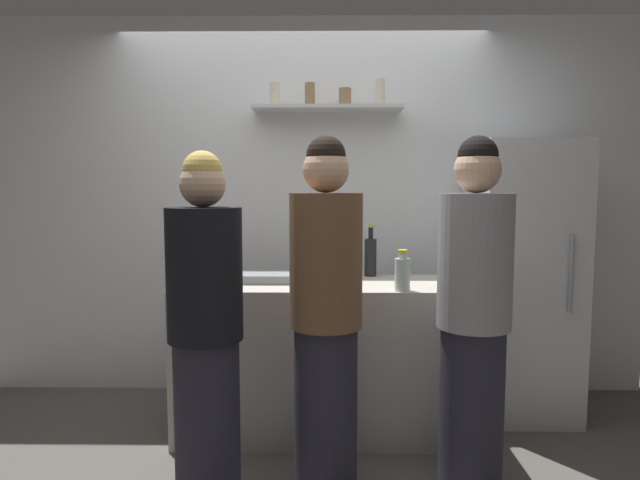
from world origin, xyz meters
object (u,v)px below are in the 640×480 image
Objects in this scene: utensil_holder at (318,272)px; person_blonde at (206,332)px; baking_pan at (268,277)px; wine_bottle_pale_glass at (337,267)px; wine_bottle_dark_glass at (371,256)px; water_bottle_plastic at (402,273)px; person_grey_hoodie at (474,319)px; refrigerator at (520,279)px; person_brown_jacket at (326,318)px.

utensil_holder is 0.90m from person_blonde.
wine_bottle_pale_glass is (0.40, -0.16, 0.09)m from baking_pan.
wine_bottle_dark_glass is 1.46× the size of water_bottle_plastic.
wine_bottle_pale_glass is at bearing -22.11° from baking_pan.
person_grey_hoodie is at bearing -65.06° from wine_bottle_dark_glass.
person_grey_hoodie reaches higher than wine_bottle_pale_glass.
utensil_holder is at bearing 126.66° from wine_bottle_pale_glass.
person_grey_hoodie is at bearing -38.35° from wine_bottle_pale_glass.
wine_bottle_pale_glass reaches higher than baking_pan.
wine_bottle_pale_glass reaches higher than utensil_holder.
wine_bottle_dark_glass is 0.20× the size of person_blonde.
wine_bottle_dark_glass is (0.33, 0.24, 0.07)m from utensil_holder.
person_blonde is at bearing -135.70° from wine_bottle_pale_glass.
refrigerator is 5.65× the size of wine_bottle_pale_glass.
person_blonde reaches higher than utensil_holder.
refrigerator reaches higher than person_brown_jacket.
baking_pan is 1.54× the size of water_bottle_plastic.
baking_pan is at bearing 176.52° from utensil_holder.
wine_bottle_dark_glass is 0.52m from water_bottle_plastic.
refrigerator is 7.80× the size of water_bottle_plastic.
wine_bottle_pale_glass is 1.38× the size of water_bottle_plastic.
person_brown_jacket is at bearing -137.28° from water_bottle_plastic.
utensil_holder is 0.61× the size of wine_bottle_dark_glass.
baking_pan is 0.20× the size of person_grey_hoodie.
wine_bottle_dark_glass is at bearing 64.41° from person_grey_hoodie.
refrigerator is 1.08× the size of person_blonde.
person_brown_jacket is at bearing -143.00° from refrigerator.
person_blonde is (-0.50, -0.74, -0.16)m from utensil_holder.
wine_bottle_pale_glass reaches higher than water_bottle_plastic.
baking_pan is 0.79m from person_blonde.
person_grey_hoodie is 0.69m from person_brown_jacket.
water_bottle_plastic is 0.13× the size of person_brown_jacket.
refrigerator is 1.00m from water_bottle_plastic.
person_blonde is at bearing -149.92° from refrigerator.
baking_pan is 1.73× the size of utensil_holder.
utensil_holder is (0.30, -0.02, 0.03)m from baking_pan.
wine_bottle_dark_glass is at bearing 19.64° from baking_pan.
person_grey_hoodie is (0.41, -0.88, -0.19)m from wine_bottle_dark_glass.
water_bottle_plastic is (0.75, -0.28, 0.07)m from baking_pan.
baking_pan is 0.45m from wine_bottle_pale_glass.
person_grey_hoodie reaches higher than person_blonde.
wine_bottle_dark_glass is 1.30m from person_blonde.
water_bottle_plastic is at bearing -146.21° from refrigerator.
water_bottle_plastic is (0.13, -0.50, -0.03)m from wine_bottle_dark_glass.
person_grey_hoodie is (1.03, -0.66, -0.08)m from baking_pan.
refrigerator is 1.26m from wine_bottle_pale_glass.
wine_bottle_dark_glass is at bearing 60.65° from wine_bottle_pale_glass.
person_grey_hoodie reaches higher than baking_pan.
person_brown_jacket is (-0.41, -0.38, -0.16)m from water_bottle_plastic.
person_grey_hoodie is (0.28, -0.38, -0.16)m from water_bottle_plastic.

